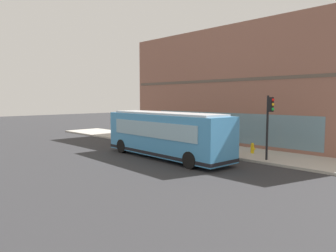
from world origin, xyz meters
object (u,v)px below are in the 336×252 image
at_px(pedestrian_walking_along_curb, 152,130).
at_px(pedestrian_by_light_pole, 229,140).
at_px(city_bus_nearside, 166,135).
at_px(fire_hydrant, 252,148).
at_px(newspaper_vending_box, 179,137).
at_px(traffic_light_near_corner, 269,115).
at_px(pedestrian_near_building_entrance, 179,133).

height_order(pedestrian_walking_along_curb, pedestrian_by_light_pole, pedestrian_by_light_pole).
relative_size(city_bus_nearside, fire_hydrant, 13.73).
distance_m(fire_hydrant, pedestrian_by_light_pole, 1.90).
xyz_separation_m(fire_hydrant, newspaper_vending_box, (0.33, 7.43, 0.09)).
height_order(city_bus_nearside, newspaper_vending_box, city_bus_nearside).
relative_size(city_bus_nearside, pedestrian_walking_along_curb, 6.61).
bearing_deg(pedestrian_walking_along_curb, city_bus_nearside, -125.59).
xyz_separation_m(traffic_light_near_corner, pedestrian_near_building_entrance, (1.09, 8.72, -1.85)).
height_order(traffic_light_near_corner, newspaper_vending_box, traffic_light_near_corner).
relative_size(pedestrian_walking_along_curb, newspaper_vending_box, 1.71).
distance_m(fire_hydrant, pedestrian_walking_along_curb, 10.93).
xyz_separation_m(city_bus_nearside, newspaper_vending_box, (5.31, 3.83, -0.95)).
xyz_separation_m(traffic_light_near_corner, newspaper_vending_box, (1.80, 9.41, -2.35)).
bearing_deg(newspaper_vending_box, pedestrian_near_building_entrance, -135.83).
xyz_separation_m(city_bus_nearside, traffic_light_near_corner, (3.51, -5.58, 1.40)).
height_order(city_bus_nearside, pedestrian_by_light_pole, city_bus_nearside).
height_order(city_bus_nearside, pedestrian_walking_along_curb, city_bus_nearside).
bearing_deg(city_bus_nearside, pedestrian_walking_along_curb, 54.41).
xyz_separation_m(fire_hydrant, pedestrian_walking_along_curb, (0.25, 10.92, 0.51)).
bearing_deg(pedestrian_near_building_entrance, traffic_light_near_corner, -97.12).
bearing_deg(newspaper_vending_box, city_bus_nearside, -144.16).
xyz_separation_m(city_bus_nearside, pedestrian_walking_along_curb, (5.24, 7.32, -0.53)).
height_order(city_bus_nearside, traffic_light_near_corner, traffic_light_near_corner).
height_order(traffic_light_near_corner, pedestrian_walking_along_curb, traffic_light_near_corner).
bearing_deg(pedestrian_by_light_pole, traffic_light_near_corner, -88.96).
bearing_deg(newspaper_vending_box, fire_hydrant, -92.51).
distance_m(city_bus_nearside, newspaper_vending_box, 6.62).
relative_size(fire_hydrant, pedestrian_near_building_entrance, 0.44).
distance_m(city_bus_nearside, pedestrian_walking_along_curb, 9.02).
height_order(pedestrian_walking_along_curb, newspaper_vending_box, pedestrian_walking_along_curb).
bearing_deg(newspaper_vending_box, pedestrian_by_light_pole, -105.96).
distance_m(fire_hydrant, pedestrian_near_building_entrance, 6.78).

